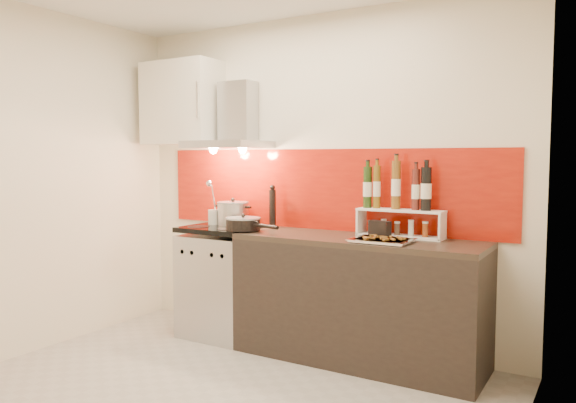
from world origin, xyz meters
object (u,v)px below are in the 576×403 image
Objects in this scene: range_stove at (225,282)px; baking_tray at (382,240)px; pepper_mill at (272,207)px; stock_pot at (233,213)px; counter at (358,299)px; saute_pan at (244,224)px.

baking_tray reaches higher than range_stove.
range_stove is 2.25× the size of baking_tray.
range_stove is 0.74m from pepper_mill.
counter is at bearing -5.19° from stock_pot.
pepper_mill is 0.87× the size of baking_tray.
pepper_mill reaches higher than counter.
range_stove reaches higher than counter.
counter is 1.32m from stock_pot.
range_stove is 3.43× the size of stock_pot.
saute_pan reaches higher than counter.
saute_pan is 0.34m from pepper_mill.
saute_pan reaches higher than baking_tray.
stock_pot is 0.66× the size of baking_tray.
stock_pot is 0.37m from saute_pan.
pepper_mill reaches higher than stock_pot.
stock_pot is (0.01, 0.11, 0.57)m from range_stove.
stock_pot reaches higher than baking_tray.
baking_tray is (1.08, -0.31, -0.15)m from pepper_mill.
saute_pan is (-0.92, -0.13, 0.51)m from counter.
pepper_mill is at bearing 13.03° from stock_pot.
pepper_mill is (0.07, 0.32, 0.11)m from saute_pan.
baking_tray is (1.42, -0.23, -0.09)m from stock_pot.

